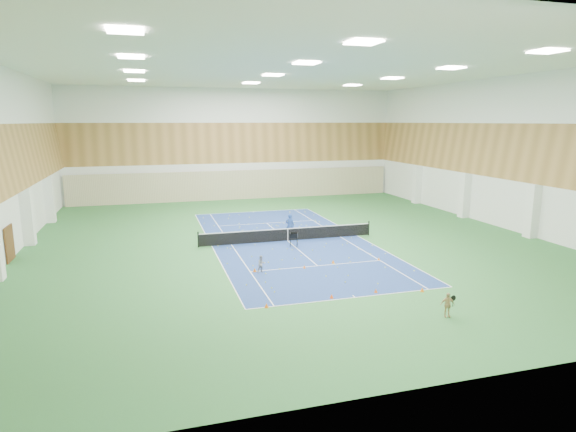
{
  "coord_description": "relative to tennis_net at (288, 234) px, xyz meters",
  "views": [
    {
      "loc": [
        -9.43,
        -32.46,
        8.52
      ],
      "look_at": [
        -0.21,
        -0.78,
        2.0
      ],
      "focal_mm": 30.0,
      "sensor_mm": 36.0,
      "label": 1
    }
  ],
  "objects": [
    {
      "name": "door_left_b",
      "position": [
        -17.92,
        0.0,
        0.55
      ],
      "size": [
        0.08,
        1.8,
        2.2
      ],
      "primitive_type": "cube",
      "color": "#593319",
      "rests_on": "ground"
    },
    {
      "name": "back_curtain",
      "position": [
        0.0,
        19.75,
        1.05
      ],
      "size": [
        35.4,
        0.16,
        3.2
      ],
      "primitive_type": "cube",
      "color": "#C6B793",
      "rests_on": "ground"
    },
    {
      "name": "ball_cart",
      "position": [
        -0.03,
        -1.61,
        -0.07
      ],
      "size": [
        0.71,
        0.71,
        0.95
      ],
      "primitive_type": null,
      "rotation": [
        0.0,
        0.0,
        -0.37
      ],
      "color": "black",
      "rests_on": "ground"
    },
    {
      "name": "cone_base_a",
      "position": [
        -4.49,
        -11.91,
        -0.44
      ],
      "size": [
        0.2,
        0.2,
        0.22
      ],
      "primitive_type": "cone",
      "color": "orange",
      "rests_on": "ground"
    },
    {
      "name": "cone_svc_c",
      "position": [
        1.09,
        -6.15,
        -0.44
      ],
      "size": [
        0.2,
        0.2,
        0.22
      ],
      "primitive_type": "cone",
      "color": "orange",
      "rests_on": "ground"
    },
    {
      "name": "cone_svc_a",
      "position": [
        -3.86,
        -6.46,
        -0.43
      ],
      "size": [
        0.22,
        0.22,
        0.24
      ],
      "primitive_type": "cone",
      "color": "orange",
      "rests_on": "ground"
    },
    {
      "name": "child_court",
      "position": [
        -3.51,
        -6.68,
        -0.05
      ],
      "size": [
        0.56,
        0.48,
        1.0
      ],
      "primitive_type": "imported",
      "rotation": [
        0.0,
        0.0,
        0.24
      ],
      "color": "#9A9AA2",
      "rests_on": "ground"
    },
    {
      "name": "coach",
      "position": [
        0.48,
        1.12,
        0.34
      ],
      "size": [
        0.75,
        0.62,
        1.77
      ],
      "primitive_type": "imported",
      "rotation": [
        0.0,
        0.0,
        2.79
      ],
      "color": "#214499",
      "rests_on": "ground"
    },
    {
      "name": "cone_base_c",
      "position": [
        1.29,
        -11.53,
        -0.44
      ],
      "size": [
        0.19,
        0.19,
        0.21
      ],
      "primitive_type": "cone",
      "color": "#EA570C",
      "rests_on": "ground"
    },
    {
      "name": "cone_svc_b",
      "position": [
        -0.91,
        -6.63,
        -0.45
      ],
      "size": [
        0.18,
        0.18,
        0.2
      ],
      "primitive_type": "cone",
      "color": "orange",
      "rests_on": "ground"
    },
    {
      "name": "tennis_net",
      "position": [
        0.0,
        0.0,
        0.0
      ],
      "size": [
        12.8,
        0.1,
        1.1
      ],
      "primitive_type": null,
      "color": "black",
      "rests_on": "ground"
    },
    {
      "name": "court_surface",
      "position": [
        0.0,
        0.0,
        -0.55
      ],
      "size": [
        10.97,
        23.77,
        0.01
      ],
      "primitive_type": "cube",
      "color": "navy",
      "rests_on": "ground"
    },
    {
      "name": "child_apron",
      "position": [
        2.93,
        -15.19,
        0.01
      ],
      "size": [
        0.7,
        0.39,
        1.12
      ],
      "primitive_type": "imported",
      "rotation": [
        0.0,
        0.0,
        -0.19
      ],
      "color": "tan",
      "rests_on": "ground"
    },
    {
      "name": "tennis_balls_scatter",
      "position": [
        0.0,
        0.0,
        -0.5
      ],
      "size": [
        10.57,
        22.77,
        0.07
      ],
      "primitive_type": null,
      "color": "yellow",
      "rests_on": "ground"
    },
    {
      "name": "cone_svc_d",
      "position": [
        4.07,
        -6.32,
        -0.46
      ],
      "size": [
        0.17,
        0.17,
        0.19
      ],
      "primitive_type": "cone",
      "color": "orange",
      "rests_on": "ground"
    },
    {
      "name": "ceiling_light_grid",
      "position": [
        0.0,
        0.0,
        11.37
      ],
      "size": [
        21.4,
        25.4,
        0.06
      ],
      "primitive_type": null,
      "color": "white",
      "rests_on": "room_shell"
    },
    {
      "name": "cone_base_d",
      "position": [
        3.62,
        -12.05,
        -0.44
      ],
      "size": [
        0.2,
        0.2,
        0.23
      ],
      "primitive_type": "cone",
      "color": "orange",
      "rests_on": "ground"
    },
    {
      "name": "wood_cladding",
      "position": [
        0.0,
        0.0,
        7.45
      ],
      "size": [
        36.0,
        40.0,
        8.0
      ],
      "primitive_type": null,
      "color": "#A5773D",
      "rests_on": "room_shell"
    },
    {
      "name": "ground",
      "position": [
        0.0,
        0.0,
        -0.55
      ],
      "size": [
        40.0,
        40.0,
        0.0
      ],
      "primitive_type": "plane",
      "color": "#2D6A32",
      "rests_on": "ground"
    },
    {
      "name": "cone_base_b",
      "position": [
        -1.14,
        -11.64,
        -0.44
      ],
      "size": [
        0.2,
        0.2,
        0.22
      ],
      "primitive_type": "cone",
      "color": "#FF4C0D",
      "rests_on": "ground"
    },
    {
      "name": "room_shell",
      "position": [
        0.0,
        0.0,
        5.45
      ],
      "size": [
        36.0,
        40.0,
        12.0
      ],
      "primitive_type": null,
      "color": "white",
      "rests_on": "ground"
    }
  ]
}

